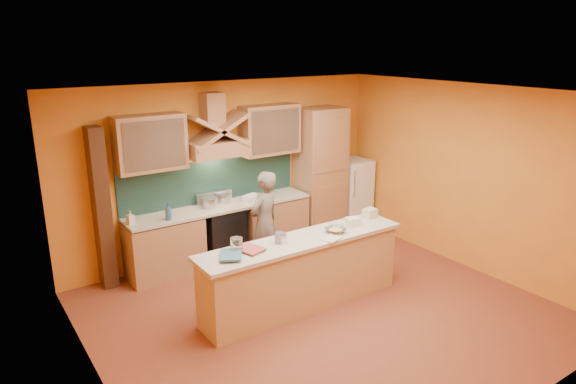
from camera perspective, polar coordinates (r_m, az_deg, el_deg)
floor at (r=6.85m, az=3.78°, el=-13.17°), size 5.50×5.00×0.01m
ceiling at (r=5.99m, az=4.29°, el=10.81°), size 5.50×5.00×0.01m
wall_back at (r=8.31m, az=-6.72°, el=2.53°), size 5.50×0.02×2.80m
wall_front at (r=4.73m, az=23.37°, el=-9.80°), size 5.50×0.02×2.80m
wall_left at (r=5.15m, az=-20.98°, el=-7.36°), size 0.02×5.00×2.80m
wall_right at (r=8.21m, az=19.27°, el=1.55°), size 0.02×5.00×2.80m
base_cabinet_left at (r=7.86m, az=-13.56°, el=-6.09°), size 1.10×0.60×0.86m
base_cabinet_right at (r=8.65m, az=-1.76°, el=-3.51°), size 1.10×0.60×0.86m
counter_top at (r=8.05m, az=-7.49°, el=-1.64°), size 3.00×0.62×0.04m
stove at (r=8.20m, az=-7.37°, el=-4.63°), size 0.60×0.58×0.90m
backsplash at (r=8.20m, az=-8.49°, el=1.20°), size 3.00×0.03×0.70m
range_hood at (r=7.86m, az=-7.91°, el=4.84°), size 0.92×0.50×0.24m
hood_chimney at (r=7.86m, az=-8.41°, el=9.10°), size 0.30×0.30×0.50m
upper_cabinet_left at (r=7.52m, az=-15.07°, el=5.29°), size 1.00×0.35×0.80m
upper_cabinet_right at (r=8.38m, az=-2.03°, el=6.95°), size 1.00×0.35×0.80m
pantry_column at (r=8.99m, az=3.57°, el=2.05°), size 0.80×0.60×2.30m
fridge at (r=9.59m, az=7.06°, el=-0.22°), size 0.58×0.60×1.30m
trim_column_left at (r=7.54m, az=-20.01°, el=-1.80°), size 0.20×0.30×2.30m
island_body at (r=6.81m, az=1.60°, el=-9.18°), size 2.80×0.55×0.88m
island_top at (r=6.61m, az=1.63°, el=-5.43°), size 2.90×0.62×0.05m
person at (r=7.66m, az=-2.60°, el=-3.40°), size 0.66×0.54×1.57m
pot_large at (r=7.97m, az=-8.66°, el=-1.33°), size 0.31×0.31×0.15m
pot_small at (r=8.16m, az=-7.18°, el=-0.87°), size 0.20×0.20×0.14m
soap_bottle_a at (r=7.49m, az=-17.12°, el=-2.71°), size 0.11×0.11×0.20m
soap_bottle_b at (r=7.51m, az=-13.16°, el=-2.12°), size 0.11×0.11×0.25m
bowl_back at (r=8.34m, az=-2.24°, el=-0.45°), size 0.33×0.33×0.08m
dish_rack at (r=8.22m, az=-3.97°, el=-0.67°), size 0.31×0.27×0.09m
book_lower at (r=6.18m, az=-5.11°, el=-6.70°), size 0.34×0.40×0.03m
book_upper at (r=6.08m, az=-7.58°, el=-6.99°), size 0.39×0.43×0.03m
jar_large at (r=6.21m, az=-5.75°, el=-5.87°), size 0.19×0.19×0.18m
jar_small at (r=6.45m, az=-0.95°, el=-5.09°), size 0.12×0.12×0.14m
kitchen_scale at (r=6.46m, az=-0.77°, el=-5.29°), size 0.14×0.14×0.09m
mixing_bowl at (r=6.83m, az=5.31°, el=-4.26°), size 0.28×0.28×0.06m
cloth at (r=6.61m, az=4.83°, el=-5.16°), size 0.31×0.26×0.02m
grocery_bag_a at (r=7.46m, az=9.07°, el=-2.33°), size 0.21×0.17×0.12m
grocery_bag_b at (r=7.10m, az=7.21°, el=-3.30°), size 0.21×0.18×0.11m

